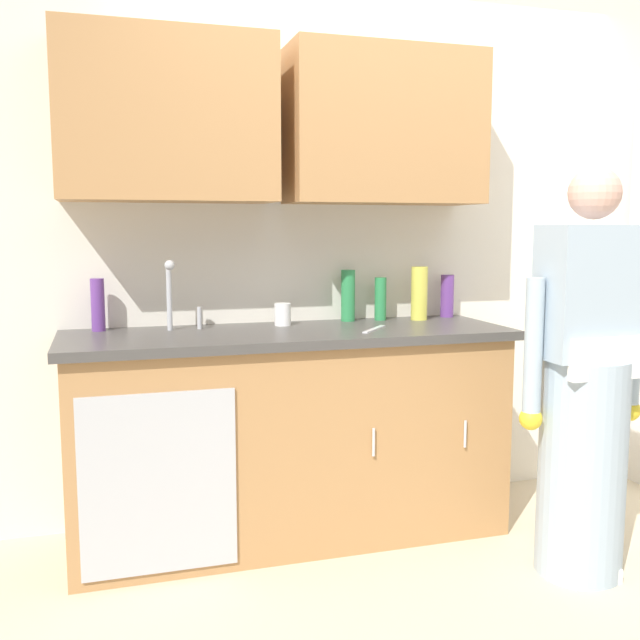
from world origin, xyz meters
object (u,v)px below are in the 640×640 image
Objects in this scene: bottle_cleaner_spray at (419,293)px; bottle_soap at (348,296)px; person_at_sink at (585,405)px; bottle_dish_liquid at (447,296)px; cup_by_sink at (283,314)px; bottle_water_short at (380,299)px; sink at (183,338)px; knife_on_counter at (374,329)px; bottle_water_tall at (98,305)px.

bottle_soap is (-0.35, 0.06, -0.01)m from bottle_cleaner_spray.
bottle_soap is at bearing 126.48° from person_at_sink.
bottle_dish_liquid is 2.07× the size of cup_by_sink.
cup_by_sink is at bearing -173.72° from bottle_water_short.
person_at_sink reaches higher than cup_by_sink.
bottle_dish_liquid is 0.53m from bottle_soap.
knife_on_counter is at bearing -7.14° from sink.
bottle_soap is 1.08× the size of bottle_water_tall.
bottle_cleaner_spray is 0.20m from bottle_dish_liquid.
knife_on_counter is at bearing -87.71° from bottle_soap.
person_at_sink reaches higher than sink.
person_at_sink is at bearing -69.06° from bottle_cleaner_spray.
sink is 2.39× the size of bottle_water_short.
knife_on_counter is at bearing 138.20° from person_at_sink.
person_at_sink is 7.75× the size of bottle_water_short.
knife_on_counter is (0.01, -0.32, -0.12)m from bottle_soap.
bottle_water_tall is (-1.69, -0.02, 0.01)m from bottle_dish_liquid.
person_at_sink is at bearing -26.34° from bottle_water_tall.
knife_on_counter is (-0.15, -0.31, -0.10)m from bottle_water_short.
bottle_water_tall is at bearing 178.15° from bottle_cleaner_spray.
sink is at bearing -162.34° from cup_by_sink.
bottle_cleaner_spray is at bearing -160.04° from bottle_dish_liquid.
bottle_soap reaches higher than knife_on_counter.
cup_by_sink is at bearing -4.09° from bottle_water_tall.
bottle_dish_liquid is 0.89× the size of knife_on_counter.
bottle_cleaner_spray is (-0.33, 0.86, 0.38)m from person_at_sink.
bottle_water_short reaches higher than knife_on_counter.
knife_on_counter is (1.17, -0.31, -0.11)m from bottle_water_tall.
bottle_water_short is at bearing -4.01° from bottle_soap.
bottle_water_short reaches higher than cup_by_sink.
bottle_water_short is (-0.19, 0.05, -0.03)m from bottle_cleaner_spray.
bottle_dish_liquid is at bearing 3.29° from bottle_water_short.
person_at_sink is 1.10m from bottle_water_short.
bottle_water_tall is (-1.32, 0.00, 0.01)m from bottle_water_short.
bottle_cleaner_spray reaches higher than bottle_water_short.
bottle_soap is 2.40× the size of cup_by_sink.
person_at_sink is 7.03× the size of bottle_water_tall.
cup_by_sink is (-0.34, -0.07, -0.07)m from bottle_soap.
person_at_sink is 0.99m from bottle_cleaner_spray.
bottle_cleaner_spray reaches higher than cup_by_sink.
bottle_cleaner_spray is 0.19m from bottle_water_short.
cup_by_sink is 0.44m from knife_on_counter.
bottle_cleaner_spray is 1.25× the size of bottle_water_short.
bottle_cleaner_spray is at bearing 0.80° from cup_by_sink.
sink is at bearing -172.14° from bottle_cleaner_spray.
bottle_dish_liquid is at bearing 9.59° from sink.
bottle_water_tall is (-1.16, -0.01, -0.01)m from bottle_soap.
cup_by_sink is (-0.88, -0.08, -0.06)m from bottle_dish_liquid.
person_at_sink reaches higher than bottle_dish_liquid.
bottle_water_short is at bearing -165.34° from knife_on_counter.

